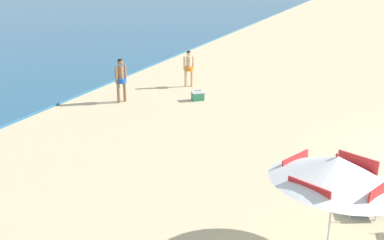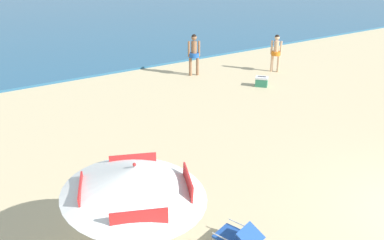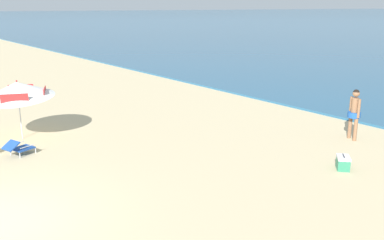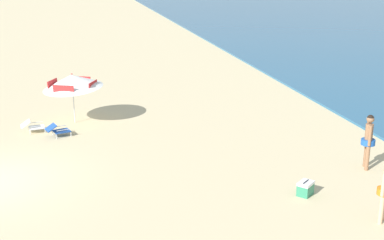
{
  "view_description": "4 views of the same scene",
  "coord_description": "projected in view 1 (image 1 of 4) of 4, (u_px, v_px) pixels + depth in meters",
  "views": [
    {
      "loc": [
        -14.36,
        1.79,
        5.54
      ],
      "look_at": [
        -1.36,
        7.5,
        0.64
      ],
      "focal_mm": 43.4,
      "sensor_mm": 36.0,
      "label": 1
    },
    {
      "loc": [
        -8.42,
        -3.06,
        5.47
      ],
      "look_at": [
        -2.42,
        6.24,
        0.72
      ],
      "focal_mm": 39.19,
      "sensor_mm": 36.0,
      "label": 2
    },
    {
      "loc": [
        9.3,
        -1.45,
        4.6
      ],
      "look_at": [
        -2.46,
        7.51,
        0.62
      ],
      "focal_mm": 39.64,
      "sensor_mm": 36.0,
      "label": 3
    },
    {
      "loc": [
        15.09,
        3.12,
        6.21
      ],
      "look_at": [
        -0.69,
        6.47,
        1.4
      ],
      "focal_mm": 47.23,
      "sensor_mm": 36.0,
      "label": 4
    }
  ],
  "objects": [
    {
      "name": "beach_umbrella_striped_main",
      "position": [
        335.0,
        170.0,
        8.78
      ],
      "size": [
        3.46,
        3.47,
        2.18
      ],
      "color": "silver",
      "rests_on": "ground"
    },
    {
      "name": "lounge_chair_beside_umbrella",
      "position": [
        367.0,
        204.0,
        10.59
      ],
      "size": [
        0.79,
        1.01,
        0.52
      ],
      "color": "#1E4799",
      "rests_on": "ground"
    },
    {
      "name": "cooler_box",
      "position": [
        198.0,
        96.0,
        19.33
      ],
      "size": [
        0.59,
        0.6,
        0.43
      ],
      "color": "#2D7F5B",
      "rests_on": "ground"
    },
    {
      "name": "person_standing_beside",
      "position": [
        121.0,
        77.0,
        18.83
      ],
      "size": [
        0.51,
        0.44,
        1.81
      ],
      "color": "#8C6042",
      "rests_on": "ground"
    },
    {
      "name": "person_standing_near_shore",
      "position": [
        189.0,
        66.0,
        21.21
      ],
      "size": [
        0.41,
        0.41,
        1.68
      ],
      "color": "#D8A87F",
      "rests_on": "ground"
    }
  ]
}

